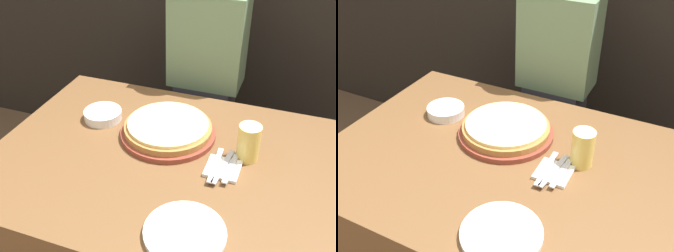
% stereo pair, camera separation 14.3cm
% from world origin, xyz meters
% --- Properties ---
extents(dining_table, '(1.28, 0.89, 0.72)m').
position_xyz_m(dining_table, '(0.00, 0.00, 0.36)').
color(dining_table, brown).
rests_on(dining_table, ground_plane).
extents(pizza_on_board, '(0.35, 0.35, 0.06)m').
position_xyz_m(pizza_on_board, '(-0.08, 0.13, 0.75)').
color(pizza_on_board, brown).
rests_on(pizza_on_board, dining_table).
extents(beer_glass, '(0.08, 0.08, 0.13)m').
position_xyz_m(beer_glass, '(0.22, 0.09, 0.79)').
color(beer_glass, '#E5C65B').
rests_on(beer_glass, dining_table).
extents(dinner_plate, '(0.23, 0.23, 0.02)m').
position_xyz_m(dinner_plate, '(0.12, -0.30, 0.73)').
color(dinner_plate, silver).
rests_on(dinner_plate, dining_table).
extents(side_bowl, '(0.15, 0.15, 0.04)m').
position_xyz_m(side_bowl, '(-0.36, 0.14, 0.74)').
color(side_bowl, silver).
rests_on(side_bowl, dining_table).
extents(napkin_stack, '(0.11, 0.11, 0.01)m').
position_xyz_m(napkin_stack, '(0.16, -0.00, 0.73)').
color(napkin_stack, white).
rests_on(napkin_stack, dining_table).
extents(fork, '(0.02, 0.18, 0.00)m').
position_xyz_m(fork, '(0.13, -0.00, 0.73)').
color(fork, silver).
rests_on(fork, napkin_stack).
extents(dinner_knife, '(0.04, 0.18, 0.00)m').
position_xyz_m(dinner_knife, '(0.16, -0.00, 0.73)').
color(dinner_knife, silver).
rests_on(dinner_knife, napkin_stack).
extents(spoon, '(0.03, 0.16, 0.00)m').
position_xyz_m(spoon, '(0.18, -0.00, 0.73)').
color(spoon, silver).
rests_on(spoon, napkin_stack).
extents(diner_person, '(0.33, 0.20, 1.32)m').
position_xyz_m(diner_person, '(-0.07, 0.62, 0.66)').
color(diner_person, '#33333D').
rests_on(diner_person, ground_plane).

